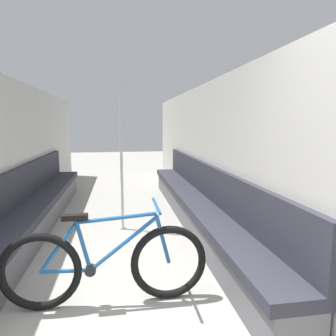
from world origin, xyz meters
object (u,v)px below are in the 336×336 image
Objects in this scene: bench_seat_row_right at (197,205)px; grab_pole_near at (121,159)px; bench_seat_row_left at (32,213)px; bicycle at (106,265)px.

bench_seat_row_right is 2.57× the size of grab_pole_near.
grab_pole_near reaches higher than bench_seat_row_left.
grab_pole_near is at bearing -0.86° from bench_seat_row_left.
bench_seat_row_right is (2.30, 0.00, 0.00)m from bench_seat_row_left.
bicycle is 1.92m from grab_pole_near.
grab_pole_near is (1.22, -0.02, 0.71)m from bench_seat_row_left.
bench_seat_row_left is at bearing 179.14° from grab_pole_near.
bench_seat_row_right is 2.20m from bicycle.
bicycle is 0.81× the size of grab_pole_near.
bench_seat_row_left is 1.00× the size of bench_seat_row_right.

